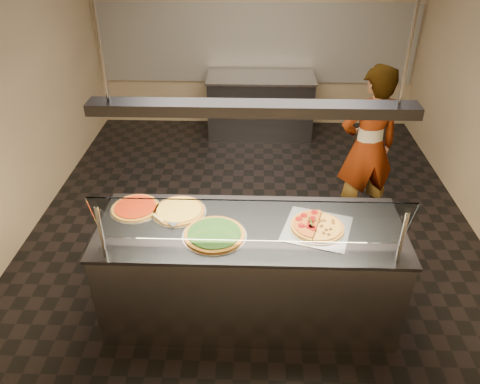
{
  "coord_description": "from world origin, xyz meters",
  "views": [
    {
      "loc": [
        -0.01,
        -4.31,
        3.18
      ],
      "look_at": [
        -0.12,
        -0.87,
        1.02
      ],
      "focal_mm": 35.0,
      "sensor_mm": 36.0,
      "label": 1
    }
  ],
  "objects_px": {
    "pizza_tomato": "(136,207)",
    "prep_table": "(260,106)",
    "serving_counter": "(250,270)",
    "pizza_spatula": "(165,219)",
    "heat_lamp_housing": "(252,108)",
    "half_pizza_pepperoni": "(304,225)",
    "pizza_spinach": "(214,234)",
    "sneeze_guard": "(250,222)",
    "perforated_tray": "(317,228)",
    "pizza_cheese": "(179,210)",
    "worker": "(368,148)",
    "half_pizza_sausage": "(330,226)"
  },
  "relations": [
    {
      "from": "pizza_cheese",
      "to": "heat_lamp_housing",
      "type": "relative_size",
      "value": 0.2
    },
    {
      "from": "pizza_tomato",
      "to": "prep_table",
      "type": "distance_m",
      "value": 3.77
    },
    {
      "from": "half_pizza_sausage",
      "to": "prep_table",
      "type": "xyz_separation_m",
      "value": [
        -0.53,
        3.81,
        -0.49
      ]
    },
    {
      "from": "serving_counter",
      "to": "sneeze_guard",
      "type": "height_order",
      "value": "sneeze_guard"
    },
    {
      "from": "pizza_tomato",
      "to": "heat_lamp_housing",
      "type": "relative_size",
      "value": 0.19
    },
    {
      "from": "serving_counter",
      "to": "prep_table",
      "type": "xyz_separation_m",
      "value": [
        0.11,
        3.8,
        0.0
      ]
    },
    {
      "from": "serving_counter",
      "to": "half_pizza_sausage",
      "type": "height_order",
      "value": "half_pizza_sausage"
    },
    {
      "from": "serving_counter",
      "to": "pizza_cheese",
      "type": "relative_size",
      "value": 5.38
    },
    {
      "from": "pizza_spatula",
      "to": "heat_lamp_housing",
      "type": "xyz_separation_m",
      "value": [
        0.7,
        -0.05,
        0.99
      ]
    },
    {
      "from": "half_pizza_pepperoni",
      "to": "serving_counter",
      "type": "bearing_deg",
      "value": 179.42
    },
    {
      "from": "pizza_spatula",
      "to": "half_pizza_pepperoni",
      "type": "bearing_deg",
      "value": -2.95
    },
    {
      "from": "pizza_cheese",
      "to": "pizza_spatula",
      "type": "distance_m",
      "value": 0.17
    },
    {
      "from": "pizza_tomato",
      "to": "worker",
      "type": "height_order",
      "value": "worker"
    },
    {
      "from": "half_pizza_pepperoni",
      "to": "pizza_spinach",
      "type": "distance_m",
      "value": 0.73
    },
    {
      "from": "perforated_tray",
      "to": "pizza_spinach",
      "type": "xyz_separation_m",
      "value": [
        -0.82,
        -0.12,
        0.01
      ]
    },
    {
      "from": "perforated_tray",
      "to": "pizza_cheese",
      "type": "xyz_separation_m",
      "value": [
        -1.14,
        0.2,
        0.01
      ]
    },
    {
      "from": "half_pizza_pepperoni",
      "to": "prep_table",
      "type": "distance_m",
      "value": 3.85
    },
    {
      "from": "heat_lamp_housing",
      "to": "sneeze_guard",
      "type": "bearing_deg",
      "value": -90.0
    },
    {
      "from": "sneeze_guard",
      "to": "pizza_tomato",
      "type": "bearing_deg",
      "value": 149.91
    },
    {
      "from": "half_pizza_sausage",
      "to": "prep_table",
      "type": "relative_size",
      "value": 0.29
    },
    {
      "from": "pizza_spinach",
      "to": "worker",
      "type": "xyz_separation_m",
      "value": [
        1.53,
        1.63,
        -0.03
      ]
    },
    {
      "from": "half_pizza_pepperoni",
      "to": "pizza_spinach",
      "type": "height_order",
      "value": "half_pizza_pepperoni"
    },
    {
      "from": "half_pizza_sausage",
      "to": "worker",
      "type": "relative_size",
      "value": 0.25
    },
    {
      "from": "perforated_tray",
      "to": "pizza_spinach",
      "type": "bearing_deg",
      "value": -171.71
    },
    {
      "from": "pizza_spinach",
      "to": "pizza_spatula",
      "type": "height_order",
      "value": "pizza_spatula"
    },
    {
      "from": "serving_counter",
      "to": "pizza_spatula",
      "type": "bearing_deg",
      "value": 175.6
    },
    {
      "from": "sneeze_guard",
      "to": "prep_table",
      "type": "relative_size",
      "value": 1.38
    },
    {
      "from": "serving_counter",
      "to": "worker",
      "type": "distance_m",
      "value": 2.0
    },
    {
      "from": "pizza_spinach",
      "to": "pizza_spatula",
      "type": "xyz_separation_m",
      "value": [
        -0.42,
        0.18,
        0.01
      ]
    },
    {
      "from": "pizza_cheese",
      "to": "pizza_spatula",
      "type": "bearing_deg",
      "value": -122.23
    },
    {
      "from": "pizza_tomato",
      "to": "heat_lamp_housing",
      "type": "xyz_separation_m",
      "value": [
        0.99,
        -0.23,
        1.01
      ]
    },
    {
      "from": "half_pizza_pepperoni",
      "to": "pizza_spinach",
      "type": "relative_size",
      "value": 0.91
    },
    {
      "from": "half_pizza_sausage",
      "to": "prep_table",
      "type": "height_order",
      "value": "half_pizza_sausage"
    },
    {
      "from": "serving_counter",
      "to": "pizza_spinach",
      "type": "relative_size",
      "value": 4.84
    },
    {
      "from": "half_pizza_pepperoni",
      "to": "half_pizza_sausage",
      "type": "height_order",
      "value": "half_pizza_pepperoni"
    },
    {
      "from": "pizza_cheese",
      "to": "worker",
      "type": "bearing_deg",
      "value": 35.13
    },
    {
      "from": "pizza_tomato",
      "to": "worker",
      "type": "relative_size",
      "value": 0.24
    },
    {
      "from": "serving_counter",
      "to": "pizza_tomato",
      "type": "distance_m",
      "value": 1.12
    },
    {
      "from": "half_pizza_pepperoni",
      "to": "pizza_tomato",
      "type": "bearing_deg",
      "value": 170.66
    },
    {
      "from": "pizza_spatula",
      "to": "half_pizza_sausage",
      "type": "bearing_deg",
      "value": -2.59
    },
    {
      "from": "perforated_tray",
      "to": "half_pizza_sausage",
      "type": "height_order",
      "value": "half_pizza_sausage"
    },
    {
      "from": "perforated_tray",
      "to": "pizza_tomato",
      "type": "height_order",
      "value": "pizza_tomato"
    },
    {
      "from": "pizza_cheese",
      "to": "half_pizza_sausage",
      "type": "bearing_deg",
      "value": -9.34
    },
    {
      "from": "worker",
      "to": "heat_lamp_housing",
      "type": "height_order",
      "value": "heat_lamp_housing"
    },
    {
      "from": "pizza_cheese",
      "to": "pizza_tomato",
      "type": "relative_size",
      "value": 1.07
    },
    {
      "from": "half_pizza_sausage",
      "to": "sneeze_guard",
      "type": "bearing_deg",
      "value": -152.03
    },
    {
      "from": "sneeze_guard",
      "to": "perforated_tray",
      "type": "height_order",
      "value": "sneeze_guard"
    },
    {
      "from": "pizza_spinach",
      "to": "pizza_cheese",
      "type": "distance_m",
      "value": 0.46
    },
    {
      "from": "pizza_tomato",
      "to": "half_pizza_pepperoni",
      "type": "bearing_deg",
      "value": -9.34
    },
    {
      "from": "half_pizza_sausage",
      "to": "prep_table",
      "type": "distance_m",
      "value": 3.88
    }
  ]
}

